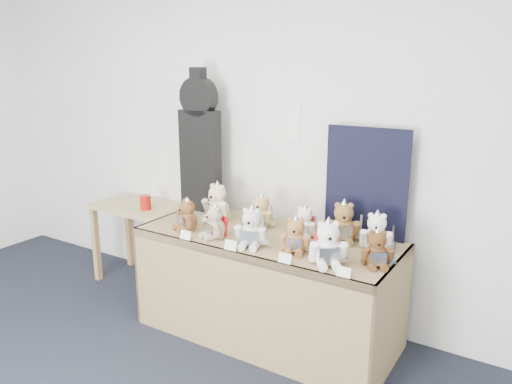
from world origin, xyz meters
The scene contains 21 objects.
room_shell centered at (0.20, 2.49, 1.52)m, with size 6.00×6.00×6.00m.
display_table centered at (0.30, 1.96, 0.60)m, with size 1.85×0.77×0.77m.
side_table centered at (-1.10, 2.23, 0.60)m, with size 0.87×0.49×0.72m.
guitar_case centered at (-0.47, 2.28, 1.33)m, with size 0.35×0.11×1.14m.
navy_board centered at (0.87, 2.39, 1.15)m, with size 0.57×0.02×0.76m, color black.
red_cup centered at (-0.98, 2.15, 0.79)m, with size 0.09×0.09×0.12m, color #A9120B.
teddy_front_far_left centered at (-0.26, 1.84, 0.87)m, with size 0.21×0.20×0.26m.
teddy_front_left centered at (0.01, 1.82, 0.87)m, with size 0.21×0.20×0.26m.
teddy_front_centre centered at (0.32, 1.81, 0.89)m, with size 0.25×0.23×0.30m.
teddy_front_right centered at (0.61, 1.86, 0.87)m, with size 0.22×0.20×0.26m.
teddy_front_far_right centered at (0.87, 1.79, 0.89)m, with size 0.26×0.25×0.31m.
teddy_front_end centered at (1.13, 1.92, 0.87)m, with size 0.21×0.21×0.26m.
teddy_back_left centered at (-0.22, 2.15, 0.90)m, with size 0.26×0.21×0.32m.
teddy_back_centre_left centered at (0.16, 2.18, 0.88)m, with size 0.23×0.20×0.28m.
teddy_back_centre_right centered at (0.53, 2.15, 0.87)m, with size 0.21×0.18×0.25m.
teddy_back_right centered at (0.79, 2.22, 0.89)m, with size 0.26×0.25×0.31m.
teddy_back_end centered at (1.03, 2.17, 0.88)m, with size 0.24×0.22×0.28m.
entry_card_a centered at (-0.13, 1.67, 0.80)m, with size 0.09×0.00×0.06m, color white.
entry_card_b centered at (0.24, 1.67, 0.80)m, with size 0.09×0.00×0.06m, color white.
entry_card_c centered at (0.64, 1.67, 0.80)m, with size 0.09×0.00×0.06m, color white.
entry_card_d centered at (1.02, 1.67, 0.80)m, with size 0.08×0.00×0.06m, color white.
Camera 1 is at (1.98, -0.80, 1.96)m, focal length 35.00 mm.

